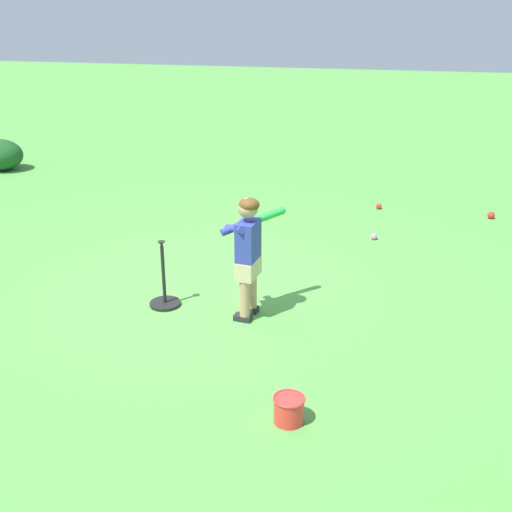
{
  "coord_description": "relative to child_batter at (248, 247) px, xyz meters",
  "views": [
    {
      "loc": [
        1.68,
        -5.13,
        2.6
      ],
      "look_at": [
        0.53,
        -0.04,
        0.45
      ],
      "focal_mm": 44.45,
      "sensor_mm": 36.0,
      "label": 1
    }
  ],
  "objects": [
    {
      "name": "batting_tee",
      "position": [
        -0.79,
        0.03,
        -0.55
      ],
      "size": [
        0.28,
        0.28,
        0.62
      ],
      "color": "black",
      "rests_on": "ground"
    },
    {
      "name": "shrub_left_background",
      "position": [
        -5.03,
        4.0,
        -0.4
      ],
      "size": [
        0.75,
        0.6,
        0.49
      ],
      "primitive_type": "ellipsoid",
      "color": "#194C1E",
      "rests_on": "ground"
    },
    {
      "name": "play_ball_center_lawn",
      "position": [
        0.98,
        3.29,
        -0.61
      ],
      "size": [
        0.08,
        0.08,
        0.08
      ],
      "primitive_type": "sphere",
      "color": "red",
      "rests_on": "ground"
    },
    {
      "name": "ground_plane",
      "position": [
        -0.53,
        0.32,
        -0.65
      ],
      "size": [
        40.0,
        40.0,
        0.0
      ],
      "primitive_type": "plane",
      "color": "#519942"
    },
    {
      "name": "toy_bucket",
      "position": [
        0.6,
        -1.4,
        -0.55
      ],
      "size": [
        0.22,
        0.22,
        0.19
      ],
      "color": "red",
      "rests_on": "ground"
    },
    {
      "name": "play_ball_near_batter",
      "position": [
        2.37,
        3.21,
        -0.61
      ],
      "size": [
        0.09,
        0.09,
        0.09
      ],
      "primitive_type": "sphere",
      "color": "red",
      "rests_on": "ground"
    },
    {
      "name": "play_ball_by_bucket",
      "position": [
        0.97,
        2.14,
        -0.61
      ],
      "size": [
        0.07,
        0.07,
        0.07
      ],
      "primitive_type": "sphere",
      "color": "pink",
      "rests_on": "ground"
    },
    {
      "name": "child_batter",
      "position": [
        0.0,
        0.0,
        0.0
      ],
      "size": [
        0.49,
        0.56,
        1.08
      ],
      "color": "#232328",
      "rests_on": "ground"
    }
  ]
}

